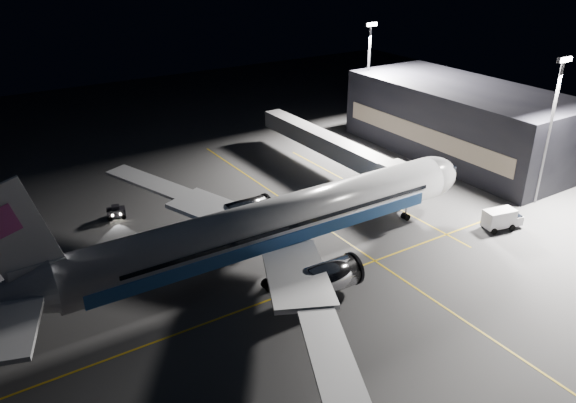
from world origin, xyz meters
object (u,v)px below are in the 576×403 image
(airliner, at_px, (267,226))
(floodlight_mast_north, at_px, (368,68))
(safety_cone_b, at_px, (196,222))
(floodlight_mast_south, at_px, (552,119))
(safety_cone_a, at_px, (199,265))
(safety_cone_c, at_px, (239,249))
(jet_bridge, at_px, (335,147))
(baggage_tug, at_px, (116,212))
(service_truck, at_px, (502,218))

(airliner, bearing_deg, floodlight_mast_north, 37.91)
(floodlight_mast_north, distance_m, safety_cone_b, 48.85)
(floodlight_mast_south, bearing_deg, floodlight_mast_north, 90.00)
(safety_cone_a, bearing_deg, floodlight_mast_north, 30.24)
(safety_cone_c, bearing_deg, floodlight_mast_north, 32.79)
(jet_bridge, height_order, safety_cone_a, jet_bridge)
(airliner, relative_size, floodlight_mast_north, 2.97)
(baggage_tug, bearing_deg, airliner, -49.29)
(airliner, height_order, floodlight_mast_south, floodlight_mast_south)
(floodlight_mast_north, height_order, baggage_tug, floodlight_mast_north)
(jet_bridge, relative_size, safety_cone_b, 50.42)
(jet_bridge, relative_size, service_truck, 6.13)
(airliner, relative_size, safety_cone_b, 90.12)
(floodlight_mast_north, height_order, safety_cone_b, floodlight_mast_north)
(baggage_tug, bearing_deg, safety_cone_b, -29.03)
(airliner, xyz_separation_m, jet_bridge, (23.08, 18.06, -0.58))
(airliner, xyz_separation_m, safety_cone_a, (-6.92, 4.00, -4.90))
(floodlight_mast_north, bearing_deg, safety_cone_b, -157.68)
(baggage_tug, bearing_deg, safety_cone_a, -63.20)
(baggage_tug, distance_m, safety_cone_a, 18.15)
(jet_bridge, height_order, baggage_tug, jet_bridge)
(floodlight_mast_north, height_order, service_truck, floodlight_mast_north)
(floodlight_mast_north, bearing_deg, airliner, -142.09)
(floodlight_mast_north, distance_m, safety_cone_c, 51.89)
(jet_bridge, height_order, floodlight_mast_south, floodlight_mast_south)
(safety_cone_a, xyz_separation_m, safety_cone_b, (4.20, 10.00, 0.08))
(safety_cone_a, bearing_deg, airliner, -30.01)
(floodlight_mast_north, distance_m, baggage_tug, 54.34)
(service_truck, relative_size, safety_cone_c, 8.65)
(floodlight_mast_south, height_order, service_truck, floodlight_mast_south)
(safety_cone_b, bearing_deg, floodlight_mast_south, -24.56)
(safety_cone_a, relative_size, safety_cone_c, 0.82)
(service_truck, relative_size, baggage_tug, 2.00)
(jet_bridge, height_order, service_truck, jet_bridge)
(floodlight_mast_south, relative_size, safety_cone_c, 31.90)
(service_truck, bearing_deg, safety_cone_a, 173.44)
(floodlight_mast_north, xyz_separation_m, floodlight_mast_south, (0.00, -38.00, 0.00))
(baggage_tug, distance_m, safety_cone_b, 11.31)
(floodlight_mast_south, distance_m, baggage_tug, 60.11)
(jet_bridge, bearing_deg, safety_cone_b, -171.07)
(airliner, height_order, safety_cone_c, airliner)
(airliner, height_order, service_truck, airliner)
(service_truck, distance_m, safety_cone_b, 40.03)
(airliner, height_order, floodlight_mast_north, floodlight_mast_north)
(jet_bridge, xyz_separation_m, baggage_tug, (-34.09, 3.62, -3.77))
(floodlight_mast_south, height_order, safety_cone_b, floodlight_mast_south)
(safety_cone_c, bearing_deg, baggage_tug, 119.57)
(airliner, height_order, safety_cone_b, airliner)
(airliner, xyz_separation_m, floodlight_mast_south, (41.08, -6.01, 7.21))
(safety_cone_a, distance_m, safety_cone_b, 10.85)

